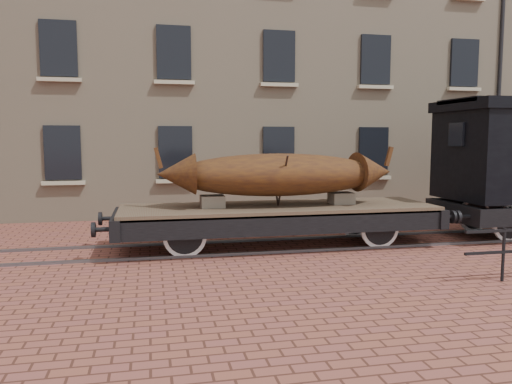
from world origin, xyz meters
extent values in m
plane|color=brown|center=(0.00, 0.00, 0.00)|extent=(90.00, 90.00, 0.00)
cube|color=tan|center=(3.00, 10.00, 7.00)|extent=(40.00, 10.00, 14.00)
cube|color=black|center=(-6.00, 4.96, 2.20)|extent=(1.10, 0.12, 1.70)
cube|color=#B3AA8B|center=(-6.00, 4.90, 1.25)|extent=(1.30, 0.18, 0.12)
cube|color=black|center=(-2.50, 4.96, 2.20)|extent=(1.10, 0.12, 1.70)
cube|color=#B3AA8B|center=(-2.50, 4.90, 1.25)|extent=(1.30, 0.18, 0.12)
cube|color=black|center=(1.00, 4.96, 2.20)|extent=(1.10, 0.12, 1.70)
cube|color=#B3AA8B|center=(1.00, 4.90, 1.25)|extent=(1.30, 0.18, 0.12)
cube|color=black|center=(4.50, 4.96, 2.20)|extent=(1.10, 0.12, 1.70)
cube|color=#B3AA8B|center=(4.50, 4.90, 1.25)|extent=(1.30, 0.18, 0.12)
cube|color=black|center=(8.00, 4.96, 2.20)|extent=(1.10, 0.12, 1.70)
cube|color=#B3AA8B|center=(8.00, 4.90, 1.25)|extent=(1.30, 0.18, 0.12)
cube|color=black|center=(-6.00, 4.96, 5.40)|extent=(1.10, 0.12, 1.70)
cube|color=#B3AA8B|center=(-6.00, 4.90, 4.45)|extent=(1.30, 0.18, 0.12)
cube|color=black|center=(-2.50, 4.96, 5.40)|extent=(1.10, 0.12, 1.70)
cube|color=#B3AA8B|center=(-2.50, 4.90, 4.45)|extent=(1.30, 0.18, 0.12)
cube|color=black|center=(1.00, 4.96, 5.40)|extent=(1.10, 0.12, 1.70)
cube|color=#B3AA8B|center=(1.00, 4.90, 4.45)|extent=(1.30, 0.18, 0.12)
cube|color=black|center=(4.50, 4.96, 5.40)|extent=(1.10, 0.12, 1.70)
cube|color=#B3AA8B|center=(4.50, 4.90, 4.45)|extent=(1.30, 0.18, 0.12)
cube|color=black|center=(8.00, 4.96, 5.40)|extent=(1.10, 0.12, 1.70)
cube|color=#B3AA8B|center=(8.00, 4.90, 4.45)|extent=(1.30, 0.18, 0.12)
cylinder|color=black|center=(9.50, 4.95, 7.00)|extent=(0.14, 0.14, 14.00)
cube|color=#59595E|center=(0.00, -0.72, 0.03)|extent=(30.00, 0.08, 0.06)
cube|color=#59595E|center=(0.00, 0.72, 0.03)|extent=(30.00, 0.08, 0.06)
cylinder|color=black|center=(3.00, -3.80, 0.50)|extent=(0.06, 0.06, 1.00)
cube|color=brown|center=(-0.29, 0.00, 0.95)|extent=(7.58, 2.22, 0.12)
cube|color=black|center=(-0.29, -1.03, 0.71)|extent=(7.58, 0.16, 0.45)
cube|color=black|center=(-0.29, 1.03, 0.71)|extent=(7.58, 0.16, 0.45)
cube|color=black|center=(-4.08, 0.00, 0.71)|extent=(0.22, 2.32, 0.45)
cylinder|color=black|center=(-4.36, -0.76, 0.71)|extent=(0.35, 0.10, 0.10)
cylinder|color=black|center=(-4.53, -0.76, 0.71)|extent=(0.08, 0.32, 0.32)
cylinder|color=black|center=(-4.36, 0.76, 0.71)|extent=(0.35, 0.10, 0.10)
cylinder|color=black|center=(-4.53, 0.76, 0.71)|extent=(0.08, 0.32, 0.32)
cube|color=black|center=(3.51, 0.00, 0.71)|extent=(0.22, 2.32, 0.45)
cylinder|color=black|center=(3.79, -0.76, 0.71)|extent=(0.35, 0.10, 0.10)
cylinder|color=black|center=(3.96, -0.76, 0.71)|extent=(0.08, 0.32, 0.32)
cylinder|color=black|center=(3.79, 0.76, 0.71)|extent=(0.35, 0.10, 0.10)
cylinder|color=black|center=(3.96, 0.76, 0.71)|extent=(0.08, 0.32, 0.32)
cylinder|color=black|center=(-2.61, 0.00, 0.49)|extent=(0.10, 1.92, 0.10)
cylinder|color=white|center=(-2.61, -0.72, 0.49)|extent=(0.97, 0.07, 0.97)
cylinder|color=black|center=(-2.61, -0.72, 0.49)|extent=(0.80, 0.10, 0.80)
cube|color=black|center=(-2.61, -0.84, 0.73)|extent=(0.91, 0.08, 0.10)
cylinder|color=white|center=(-2.61, 0.72, 0.49)|extent=(0.97, 0.07, 0.97)
cylinder|color=black|center=(-2.61, 0.72, 0.49)|extent=(0.80, 0.10, 0.80)
cube|color=black|center=(-2.61, 0.84, 0.73)|extent=(0.91, 0.08, 0.10)
cylinder|color=black|center=(2.04, 0.00, 0.49)|extent=(0.10, 1.92, 0.10)
cylinder|color=white|center=(2.04, -0.72, 0.49)|extent=(0.97, 0.07, 0.97)
cylinder|color=black|center=(2.04, -0.72, 0.49)|extent=(0.80, 0.10, 0.80)
cube|color=black|center=(2.04, -0.84, 0.73)|extent=(0.91, 0.08, 0.10)
cylinder|color=white|center=(2.04, 0.72, 0.49)|extent=(0.97, 0.07, 0.97)
cylinder|color=black|center=(2.04, 0.72, 0.49)|extent=(0.80, 0.10, 0.80)
cube|color=black|center=(2.04, 0.84, 0.73)|extent=(0.91, 0.08, 0.10)
cube|color=black|center=(-0.29, 0.00, 0.56)|extent=(4.04, 0.06, 0.06)
cube|color=#726A5C|center=(-1.90, 0.00, 1.15)|extent=(0.56, 0.51, 0.28)
cube|color=#726A5C|center=(1.33, 0.00, 1.15)|extent=(0.56, 0.51, 0.28)
ellipsoid|color=#583211|center=(-0.30, 0.00, 1.76)|extent=(5.20, 1.78, 1.03)
cone|color=#583211|center=(-2.74, 0.08, 1.81)|extent=(0.92, 1.01, 0.98)
cube|color=#583211|center=(-3.14, 0.10, 2.19)|extent=(0.21, 0.11, 0.50)
cone|color=#583211|center=(2.14, -0.08, 1.81)|extent=(0.92, 1.01, 0.98)
cube|color=#583211|center=(2.54, -0.10, 2.19)|extent=(0.21, 0.11, 0.50)
cylinder|color=black|center=(-0.30, -0.42, 1.63)|extent=(0.04, 0.88, 1.26)
cylinder|color=black|center=(-0.30, 0.42, 1.63)|extent=(0.04, 0.88, 1.26)
cube|color=black|center=(4.51, 0.00, 0.71)|extent=(0.22, 2.44, 0.46)
cylinder|color=black|center=(4.05, -0.81, 0.71)|extent=(0.08, 0.32, 0.32)
cylinder|color=black|center=(4.05, 0.81, 0.71)|extent=(0.08, 0.32, 0.32)
cylinder|color=black|center=(5.62, 0.00, 0.49)|extent=(0.10, 1.93, 0.10)
cylinder|color=white|center=(5.62, -0.72, 0.49)|extent=(0.97, 0.07, 0.97)
cylinder|color=black|center=(5.62, -0.72, 0.49)|extent=(0.80, 0.10, 0.80)
cylinder|color=white|center=(5.62, 0.72, 0.49)|extent=(0.97, 0.07, 0.97)
cylinder|color=black|center=(5.62, 0.72, 0.49)|extent=(0.80, 0.10, 0.80)
cube|color=black|center=(4.49, 0.00, 2.74)|extent=(0.08, 0.61, 0.61)
camera|label=1|loc=(-3.33, -11.65, 2.61)|focal=35.00mm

